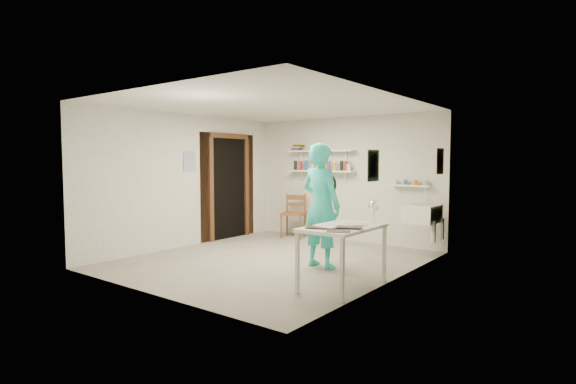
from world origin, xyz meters
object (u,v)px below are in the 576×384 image
Objects in this scene: belfast_sink at (422,214)px; man at (321,206)px; wooden_chair at (293,214)px; wall_clock at (327,184)px; work_table at (343,257)px; desk_lamp at (374,206)px.

man reaches higher than belfast_sink.
wooden_chair is (-2.73, 0.17, -0.22)m from belfast_sink.
wall_clock reaches higher than wooden_chair.
wall_clock is 0.28× the size of work_table.
belfast_sink is at bearing 92.38° from desk_lamp.
desk_lamp is at bearing 173.08° from man.
belfast_sink reaches higher than work_table.
wall_clock is at bearing 131.22° from work_table.
belfast_sink is 1.84× the size of wall_clock.
work_table is at bearing -40.69° from wall_clock.
man is 1.02m from desk_lamp.
desk_lamp is at bearing 67.58° from work_table.
wooden_chair reaches higher than work_table.
wooden_chair is at bearing 146.83° from wall_clock.
belfast_sink is at bearing 87.32° from work_table.
wall_clock is (-0.93, -1.41, 0.51)m from belfast_sink.
desk_lamp reaches higher than belfast_sink.
belfast_sink is 0.62× the size of wooden_chair.
work_table is (0.79, -0.72, -0.52)m from man.
wall_clock is at bearing -123.47° from belfast_sink.
wall_clock is (-0.03, 0.22, 0.30)m from man.
wooden_chair is at bearing -36.36° from man.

